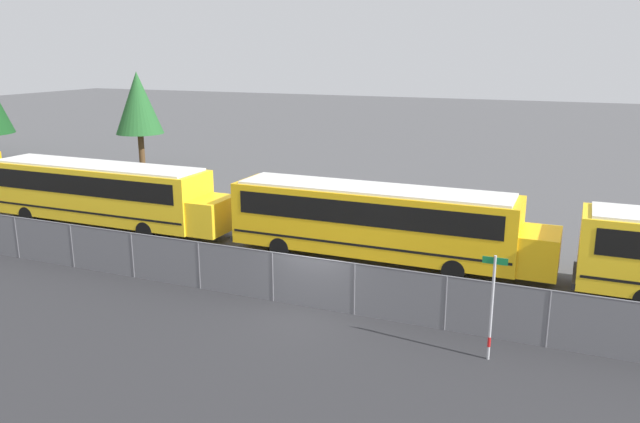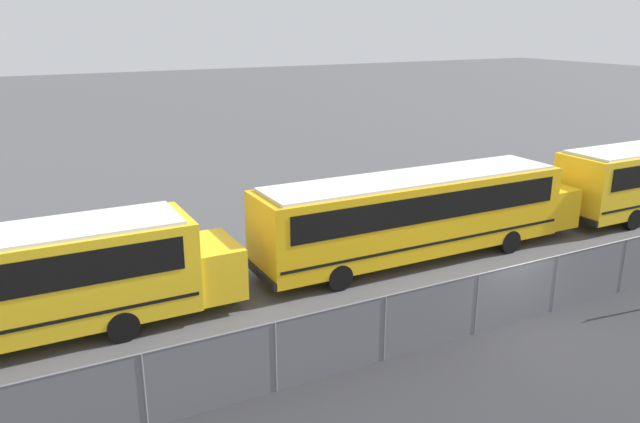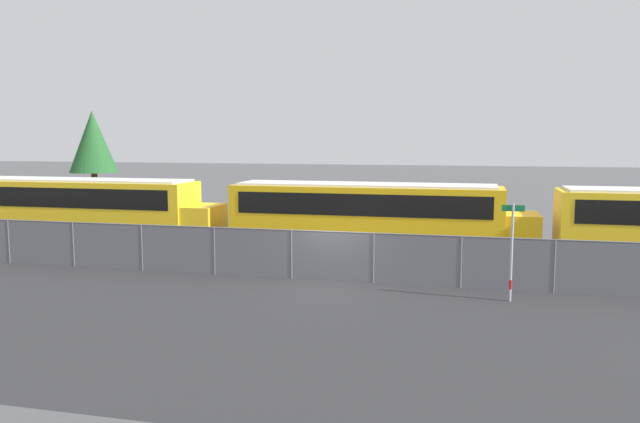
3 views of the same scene
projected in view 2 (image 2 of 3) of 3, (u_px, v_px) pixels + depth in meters
ground_plane at (514, 322)px, 18.46m from camera, size 200.00×200.00×0.00m
fence at (517, 293)px, 18.18m from camera, size 83.17×0.07×1.85m
school_bus_2 at (420, 210)px, 22.89m from camera, size 13.61×2.64×3.20m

